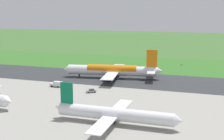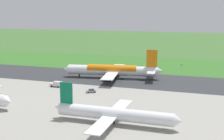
# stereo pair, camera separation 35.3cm
# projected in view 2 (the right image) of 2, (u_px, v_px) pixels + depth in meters

# --- Properties ---
(ground_plane) EXTENTS (800.00, 800.00, 0.00)m
(ground_plane) POSITION_uv_depth(u_px,v_px,m) (132.00, 80.00, 163.13)
(ground_plane) COLOR #3D662D
(runway_asphalt) EXTENTS (600.00, 37.39, 0.06)m
(runway_asphalt) POSITION_uv_depth(u_px,v_px,m) (132.00, 80.00, 163.13)
(runway_asphalt) COLOR #2D3033
(runway_asphalt) RESTS_ON ground
(apron_concrete) EXTENTS (440.00, 110.00, 0.05)m
(apron_concrete) POSITION_uv_depth(u_px,v_px,m) (82.00, 119.00, 103.10)
(apron_concrete) COLOR gray
(apron_concrete) RESTS_ON ground
(grass_verge_foreground) EXTENTS (600.00, 80.00, 0.04)m
(grass_verge_foreground) POSITION_uv_depth(u_px,v_px,m) (148.00, 66.00, 203.26)
(grass_verge_foreground) COLOR #346B27
(grass_verge_foreground) RESTS_ON ground
(airliner_main) EXTENTS (54.03, 44.40, 15.88)m
(airliner_main) POSITION_uv_depth(u_px,v_px,m) (113.00, 70.00, 165.64)
(airliner_main) COLOR white
(airliner_main) RESTS_ON ground
(airliner_parked_mid) EXTENTS (42.45, 34.63, 12.43)m
(airliner_parked_mid) POSITION_uv_depth(u_px,v_px,m) (113.00, 114.00, 97.94)
(airliner_parked_mid) COLOR white
(airliner_parked_mid) RESTS_ON ground
(service_truck_baggage) EXTENTS (5.83, 2.38, 2.65)m
(service_truck_baggage) POSITION_uv_depth(u_px,v_px,m) (56.00, 84.00, 147.01)
(service_truck_baggage) COLOR silver
(service_truck_baggage) RESTS_ON ground
(service_car_followme) EXTENTS (4.45, 3.93, 1.62)m
(service_car_followme) POSITION_uv_depth(u_px,v_px,m) (91.00, 91.00, 136.56)
(service_car_followme) COLOR gray
(service_car_followme) RESTS_ON ground
(no_stopping_sign) EXTENTS (0.60, 0.10, 2.83)m
(no_stopping_sign) POSITION_uv_depth(u_px,v_px,m) (181.00, 66.00, 193.63)
(no_stopping_sign) COLOR slate
(no_stopping_sign) RESTS_ON ground
(traffic_cone_orange) EXTENTS (0.40, 0.40, 0.55)m
(traffic_cone_orange) POSITION_uv_depth(u_px,v_px,m) (173.00, 68.00, 195.17)
(traffic_cone_orange) COLOR orange
(traffic_cone_orange) RESTS_ON ground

